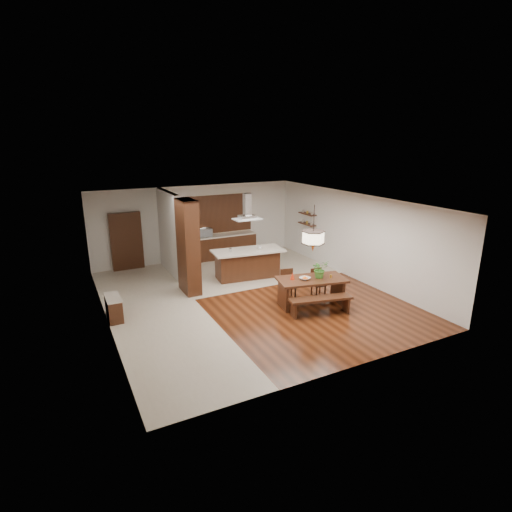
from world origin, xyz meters
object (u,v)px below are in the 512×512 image
foliage_plant (320,269)px  fruit_bowl (305,279)px  hallway_console (114,308)px  kitchen_island (248,263)px  range_hood (247,207)px  pendant_lantern (314,229)px  dining_bench (320,306)px  dining_table (311,285)px  island_cup (260,248)px  dining_chair_right (318,283)px  microwave (204,233)px  dining_chair_left (288,285)px

foliage_plant → fruit_bowl: (-0.48, 0.04, -0.22)m
hallway_console → kitchen_island: size_ratio=0.35×
kitchen_island → range_hood: (0.00, 0.00, 1.95)m
pendant_lantern → range_hood: (-0.59, 2.95, 0.22)m
kitchen_island → dining_bench: bearing=-76.8°
foliage_plant → kitchen_island: bearing=105.7°
dining_table → fruit_bowl: 0.34m
foliage_plant → kitchen_island: 3.14m
island_cup → hallway_console: bearing=-165.8°
dining_chair_right → foliage_plant: bearing=-120.7°
fruit_bowl → island_cup: (0.04, 2.83, 0.21)m
pendant_lantern → foliage_plant: (0.24, -0.04, -1.19)m
foliage_plant → microwave: 5.78m
range_hood → dining_bench: bearing=-83.0°
fruit_bowl → microwave: size_ratio=0.50×
fruit_bowl → foliage_plant: bearing=-4.5°
hallway_console → microwave: 5.70m
dining_chair_left → range_hood: 3.05m
hallway_console → kitchen_island: kitchen_island is taller
dining_chair_right → range_hood: range_hood is taller
dining_bench → island_cup: size_ratio=13.22×
fruit_bowl → microwave: 5.65m
microwave → island_cup: bearing=-70.9°
foliage_plant → microwave: foliage_plant is taller
dining_bench → dining_chair_right: dining_chair_right is taller
dining_chair_left → microwave: (-0.85, 4.88, 0.66)m
hallway_console → microwave: bearing=45.0°
dining_bench → dining_chair_left: (-0.19, 1.35, 0.20)m
dining_chair_left → foliage_plant: (0.59, -0.72, 0.61)m
dining_bench → range_hood: (-0.44, 3.62, 2.22)m
pendant_lantern → kitchen_island: size_ratio=0.52×
kitchen_island → hallway_console: bearing=-157.0°
microwave → range_hood: bearing=-78.1°
foliage_plant → range_hood: (-0.84, 2.98, 1.41)m
dining_chair_left → pendant_lantern: size_ratio=0.68×
dining_bench → pendant_lantern: size_ratio=1.33×
pendant_lantern → microwave: bearing=102.1°
dining_chair_right → pendant_lantern: (-0.60, -0.47, 1.83)m
dining_bench → pendant_lantern: bearing=77.5°
hallway_console → dining_table: size_ratio=0.42×
dining_chair_right → island_cup: island_cup is taller
foliage_plant → fruit_bowl: foliage_plant is taller
fruit_bowl → range_hood: range_hood is taller
dining_chair_left → microwave: 5.00m
dining_table → microwave: bearing=102.1°
dining_bench → kitchen_island: kitchen_island is taller
hallway_console → dining_chair_left: size_ratio=0.99×
dining_chair_right → microwave: bearing=113.4°
range_hood → hallway_console: bearing=-163.2°
dining_table → island_cup: 2.87m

